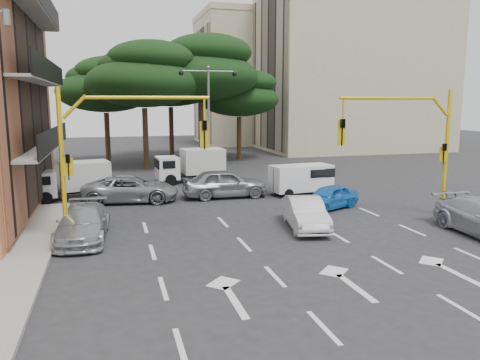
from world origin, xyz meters
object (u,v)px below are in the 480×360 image
object	(u,v)px
car_silver_wagon	(83,223)
van_white	(301,179)
car_white_hatch	(305,213)
box_truck_a	(71,181)
car_blue_compact	(329,197)
car_silver_cross_a	(131,189)
car_silver_cross_b	(225,183)
street_lamp_center	(209,102)
box_truck_b	(191,166)
signal_mast_right	(415,136)
signal_mast_left	(110,143)

from	to	relation	value
car_silver_wagon	van_white	xyz separation A→B (m)	(11.99, 6.27, 0.23)
car_white_hatch	box_truck_a	xyz separation A→B (m)	(-10.21, 9.23, 0.39)
van_white	box_truck_a	distance (m)	13.17
car_blue_compact	car_silver_cross_a	size ratio (longest dim) A/B	0.70
car_white_hatch	box_truck_a	size ratio (longest dim) A/B	0.95
car_silver_cross_a	car_silver_cross_b	world-z (taller)	car_silver_cross_b
car_blue_compact	car_silver_cross_b	distance (m)	6.19
car_blue_compact	car_silver_cross_a	world-z (taller)	car_silver_cross_a
car_white_hatch	van_white	bearing A→B (deg)	79.52
street_lamp_center	box_truck_b	world-z (taller)	street_lamp_center
signal_mast_right	car_silver_cross_b	world-z (taller)	signal_mast_right
signal_mast_left	car_white_hatch	bearing A→B (deg)	-3.17
street_lamp_center	car_blue_compact	bearing A→B (deg)	-71.02
box_truck_b	car_blue_compact	bearing A→B (deg)	-155.34
signal_mast_right	van_white	size ratio (longest dim) A/B	1.67
street_lamp_center	van_white	distance (m)	9.55
signal_mast_left	car_white_hatch	distance (m)	8.65
car_white_hatch	car_blue_compact	xyz separation A→B (m)	(2.68, 3.15, -0.06)
signal_mast_left	box_truck_a	distance (m)	9.49
van_white	car_silver_wagon	bearing A→B (deg)	-68.25
car_silver_wagon	box_truck_b	size ratio (longest dim) A/B	0.99
box_truck_b	car_silver_cross_a	bearing A→B (deg)	137.92
car_silver_wagon	street_lamp_center	bearing A→B (deg)	63.51
signal_mast_right	car_silver_cross_a	bearing A→B (deg)	150.38
car_white_hatch	car_silver_cross_a	distance (m)	10.38
signal_mast_right	van_white	xyz separation A→B (m)	(-2.81, 6.61, -2.98)
car_blue_compact	box_truck_a	distance (m)	14.26
car_silver_cross_b	street_lamp_center	bearing A→B (deg)	-3.88
van_white	box_truck_b	xyz separation A→B (m)	(-5.56, 6.02, 0.24)
car_white_hatch	car_silver_wagon	size ratio (longest dim) A/B	0.88
signal_mast_right	car_silver_cross_b	bearing A→B (deg)	136.39
car_white_hatch	car_silver_cross_b	distance (m)	7.66
street_lamp_center	car_blue_compact	world-z (taller)	street_lamp_center
car_silver_cross_a	van_white	size ratio (longest dim) A/B	1.43
car_silver_wagon	signal_mast_left	bearing A→B (deg)	-12.15
box_truck_a	van_white	bearing A→B (deg)	-111.36
box_truck_b	car_silver_cross_b	bearing A→B (deg)	-173.89
car_silver_cross_b	box_truck_a	xyz separation A→B (m)	(-8.45, 1.78, 0.23)
signal_mast_left	van_white	bearing A→B (deg)	31.48
signal_mast_left	car_white_hatch	xyz separation A→B (m)	(8.02, -0.44, -3.22)
car_silver_cross_a	box_truck_a	bearing A→B (deg)	71.41
car_silver_cross_a	box_truck_b	size ratio (longest dim) A/B	1.11
street_lamp_center	car_silver_wagon	world-z (taller)	street_lamp_center
signal_mast_left	car_silver_cross_b	distance (m)	9.88
car_silver_wagon	car_silver_cross_a	size ratio (longest dim) A/B	0.89
signal_mast_left	van_white	distance (m)	13.01
street_lamp_center	car_blue_compact	xyz separation A→B (m)	(3.89, -11.31, -4.82)
street_lamp_center	signal_mast_right	bearing A→B (deg)	-64.09
car_blue_compact	car_silver_wagon	bearing A→B (deg)	-104.29
signal_mast_left	car_silver_cross_b	xyz separation A→B (m)	(6.25, 7.01, -3.06)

